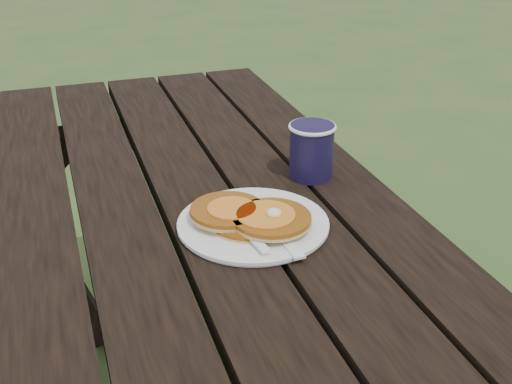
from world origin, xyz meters
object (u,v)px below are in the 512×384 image
object	(u,v)px
pancake_stack	(251,217)
picnic_table	(213,374)
plate	(253,224)
coffee_cup	(312,148)

from	to	relation	value
pancake_stack	picnic_table	bearing A→B (deg)	129.96
plate	coffee_cup	distance (m)	0.25
pancake_stack	coffee_cup	bearing A→B (deg)	41.86
pancake_stack	coffee_cup	xyz separation A→B (m)	(0.19, 0.17, 0.04)
plate	picnic_table	bearing A→B (deg)	134.80
picnic_table	coffee_cup	size ratio (longest dim) A/B	15.84
picnic_table	pancake_stack	size ratio (longest dim) A/B	9.01
picnic_table	plate	bearing A→B (deg)	-45.20
plate	coffee_cup	world-z (taller)	coffee_cup
pancake_stack	coffee_cup	world-z (taller)	coffee_cup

